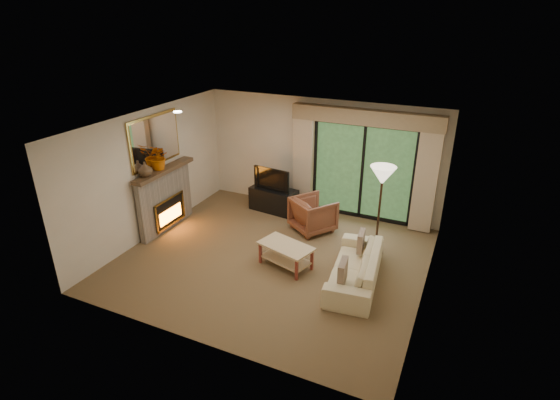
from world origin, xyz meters
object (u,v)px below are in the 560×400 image
at_px(armchair, 313,214).
at_px(coffee_table, 286,256).
at_px(sofa, 355,267).
at_px(media_console, 274,200).

relative_size(armchair, coffee_table, 0.82).
distance_m(sofa, coffee_table, 1.29).
relative_size(sofa, coffee_table, 1.98).
bearing_deg(sofa, media_console, -135.35).
xyz_separation_m(sofa, coffee_table, (-1.29, -0.07, -0.06)).
height_order(armchair, coffee_table, armchair).
distance_m(armchair, coffee_table, 1.56).
bearing_deg(armchair, coffee_table, 127.48).
bearing_deg(armchair, media_console, 10.72).
distance_m(media_console, sofa, 3.24).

